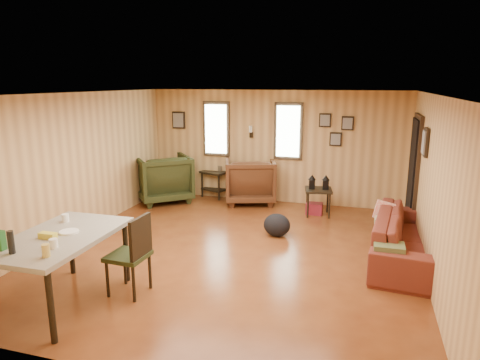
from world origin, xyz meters
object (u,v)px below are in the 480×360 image
object	(u,v)px
recliner_brown	(250,178)
recliner_green	(163,176)
dining_table	(58,242)
sofa	(410,230)
side_table	(319,188)
end_table	(216,179)

from	to	relation	value
recliner_brown	recliner_green	bearing A→B (deg)	-5.11
recliner_green	dining_table	distance (m)	4.48
recliner_brown	sofa	bearing A→B (deg)	124.27
sofa	dining_table	size ratio (longest dim) A/B	1.41
side_table	dining_table	distance (m)	5.00
side_table	recliner_green	bearing A→B (deg)	178.88
sofa	end_table	world-z (taller)	sofa
recliner_green	recliner_brown	bearing A→B (deg)	153.14
sofa	side_table	world-z (taller)	sofa
sofa	end_table	xyz separation A→B (m)	(-3.90, 2.54, -0.05)
recliner_brown	recliner_green	size ratio (longest dim) A/B	0.95
recliner_brown	end_table	distance (m)	0.89
end_table	dining_table	bearing A→B (deg)	-91.43
dining_table	recliner_brown	bearing A→B (deg)	77.66
recliner_brown	dining_table	size ratio (longest dim) A/B	0.64
side_table	sofa	bearing A→B (deg)	-49.88
end_table	dining_table	size ratio (longest dim) A/B	0.44
sofa	recliner_brown	distance (m)	3.82
side_table	recliner_brown	bearing A→B (deg)	161.69
sofa	side_table	size ratio (longest dim) A/B	2.90
end_table	dining_table	distance (m)	5.07
recliner_brown	dining_table	bearing A→B (deg)	60.01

